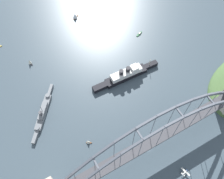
{
  "coord_description": "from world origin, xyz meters",
  "views": [
    {
      "loc": [
        -72.71,
        -50.54,
        256.78
      ],
      "look_at": [
        0.0,
        78.93,
        8.0
      ],
      "focal_mm": 39.98,
      "sensor_mm": 36.0,
      "label": 1
    }
  ],
  "objects_px": {
    "ocean_liner": "(126,75)",
    "small_boat_1": "(30,62)",
    "naval_cruiser": "(43,112)",
    "small_boat_0": "(88,142)",
    "small_boat_4": "(139,34)",
    "small_boat_2": "(75,16)",
    "seaplane_taxiing_near_bridge": "(185,172)",
    "harbor_arch_bridge": "(153,140)",
    "channel_marker_buoy": "(146,122)"
  },
  "relations": [
    {
      "from": "seaplane_taxiing_near_bridge",
      "to": "small_boat_2",
      "type": "relative_size",
      "value": 1.05
    },
    {
      "from": "small_boat_1",
      "to": "channel_marker_buoy",
      "type": "bearing_deg",
      "value": -59.09
    },
    {
      "from": "small_boat_0",
      "to": "small_boat_1",
      "type": "height_order",
      "value": "small_boat_1"
    },
    {
      "from": "small_boat_4",
      "to": "channel_marker_buoy",
      "type": "distance_m",
      "value": 132.0
    },
    {
      "from": "ocean_liner",
      "to": "small_boat_1",
      "type": "bearing_deg",
      "value": 140.92
    },
    {
      "from": "small_boat_0",
      "to": "small_boat_4",
      "type": "bearing_deg",
      "value": 38.67
    },
    {
      "from": "small_boat_1",
      "to": "seaplane_taxiing_near_bridge",
      "type": "bearing_deg",
      "value": -66.87
    },
    {
      "from": "naval_cruiser",
      "to": "channel_marker_buoy",
      "type": "bearing_deg",
      "value": -34.69
    },
    {
      "from": "seaplane_taxiing_near_bridge",
      "to": "small_boat_4",
      "type": "height_order",
      "value": "seaplane_taxiing_near_bridge"
    },
    {
      "from": "seaplane_taxiing_near_bridge",
      "to": "small_boat_4",
      "type": "distance_m",
      "value": 189.87
    },
    {
      "from": "seaplane_taxiing_near_bridge",
      "to": "small_boat_1",
      "type": "distance_m",
      "value": 222.98
    },
    {
      "from": "naval_cruiser",
      "to": "small_boat_2",
      "type": "bearing_deg",
      "value": 51.5
    },
    {
      "from": "harbor_arch_bridge",
      "to": "ocean_liner",
      "type": "xyz_separation_m",
      "value": [
        25.69,
        90.23,
        -25.2
      ]
    },
    {
      "from": "small_boat_0",
      "to": "small_boat_4",
      "type": "distance_m",
      "value": 167.71
    },
    {
      "from": "naval_cruiser",
      "to": "ocean_liner",
      "type": "bearing_deg",
      "value": -1.75
    },
    {
      "from": "naval_cruiser",
      "to": "small_boat_0",
      "type": "relative_size",
      "value": 10.12
    },
    {
      "from": "small_boat_2",
      "to": "small_boat_4",
      "type": "distance_m",
      "value": 96.37
    },
    {
      "from": "small_boat_2",
      "to": "channel_marker_buoy",
      "type": "bearing_deg",
      "value": -90.26
    },
    {
      "from": "harbor_arch_bridge",
      "to": "small_boat_1",
      "type": "relative_size",
      "value": 32.27
    },
    {
      "from": "naval_cruiser",
      "to": "small_boat_4",
      "type": "relative_size",
      "value": 5.58
    },
    {
      "from": "naval_cruiser",
      "to": "small_boat_4",
      "type": "bearing_deg",
      "value": 17.0
    },
    {
      "from": "small_boat_1",
      "to": "small_boat_2",
      "type": "height_order",
      "value": "small_boat_2"
    },
    {
      "from": "harbor_arch_bridge",
      "to": "ocean_liner",
      "type": "distance_m",
      "value": 97.14
    },
    {
      "from": "channel_marker_buoy",
      "to": "seaplane_taxiing_near_bridge",
      "type": "bearing_deg",
      "value": -86.85
    },
    {
      "from": "small_boat_2",
      "to": "naval_cruiser",
      "type": "bearing_deg",
      "value": -128.5
    },
    {
      "from": "small_boat_0",
      "to": "small_boat_2",
      "type": "xyz_separation_m",
      "value": [
        66.98,
        176.79,
        1.47
      ]
    },
    {
      "from": "ocean_liner",
      "to": "seaplane_taxiing_near_bridge",
      "type": "bearing_deg",
      "value": -93.56
    },
    {
      "from": "harbor_arch_bridge",
      "to": "ocean_liner",
      "type": "relative_size",
      "value": 3.04
    },
    {
      "from": "small_boat_2",
      "to": "ocean_liner",
      "type": "bearing_deg",
      "value": -85.11
    },
    {
      "from": "harbor_arch_bridge",
      "to": "small_boat_1",
      "type": "distance_m",
      "value": 183.72
    },
    {
      "from": "harbor_arch_bridge",
      "to": "small_boat_4",
      "type": "height_order",
      "value": "harbor_arch_bridge"
    },
    {
      "from": "harbor_arch_bridge",
      "to": "seaplane_taxiing_near_bridge",
      "type": "xyz_separation_m",
      "value": [
        17.76,
        -37.25,
        -28.63
      ]
    },
    {
      "from": "seaplane_taxiing_near_bridge",
      "to": "ocean_liner",
      "type": "bearing_deg",
      "value": 86.44
    },
    {
      "from": "small_boat_1",
      "to": "small_boat_4",
      "type": "height_order",
      "value": "small_boat_1"
    },
    {
      "from": "harbor_arch_bridge",
      "to": "channel_marker_buoy",
      "type": "bearing_deg",
      "value": 62.67
    },
    {
      "from": "seaplane_taxiing_near_bridge",
      "to": "channel_marker_buoy",
      "type": "xyz_separation_m",
      "value": [
        -3.57,
        64.72,
        -1.02
      ]
    },
    {
      "from": "naval_cruiser",
      "to": "small_boat_4",
      "type": "xyz_separation_m",
      "value": [
        160.18,
        48.98,
        -2.18
      ]
    },
    {
      "from": "naval_cruiser",
      "to": "small_boat_4",
      "type": "distance_m",
      "value": 167.52
    },
    {
      "from": "small_boat_0",
      "to": "small_boat_4",
      "type": "xyz_separation_m",
      "value": [
        130.92,
        104.79,
        -2.11
      ]
    },
    {
      "from": "seaplane_taxiing_near_bridge",
      "to": "small_boat_4",
      "type": "bearing_deg",
      "value": 71.18
    },
    {
      "from": "ocean_liner",
      "to": "channel_marker_buoy",
      "type": "height_order",
      "value": "ocean_liner"
    },
    {
      "from": "small_boat_1",
      "to": "small_boat_2",
      "type": "bearing_deg",
      "value": 28.81
    },
    {
      "from": "small_boat_2",
      "to": "harbor_arch_bridge",
      "type": "bearing_deg",
      "value": -94.01
    },
    {
      "from": "harbor_arch_bridge",
      "to": "small_boat_4",
      "type": "bearing_deg",
      "value": 60.99
    },
    {
      "from": "seaplane_taxiing_near_bridge",
      "to": "small_boat_1",
      "type": "xyz_separation_m",
      "value": [
        -87.59,
        205.04,
        1.76
      ]
    },
    {
      "from": "small_boat_4",
      "to": "small_boat_0",
      "type": "bearing_deg",
      "value": -141.33
    },
    {
      "from": "harbor_arch_bridge",
      "to": "small_boat_4",
      "type": "relative_size",
      "value": 24.79
    },
    {
      "from": "naval_cruiser",
      "to": "small_boat_0",
      "type": "xyz_separation_m",
      "value": [
        29.26,
        -55.81,
        -0.08
      ]
    },
    {
      "from": "small_boat_4",
      "to": "channel_marker_buoy",
      "type": "height_order",
      "value": "channel_marker_buoy"
    },
    {
      "from": "naval_cruiser",
      "to": "channel_marker_buoy",
      "type": "xyz_separation_m",
      "value": [
        95.38,
        -66.02,
        -1.8
      ]
    }
  ]
}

